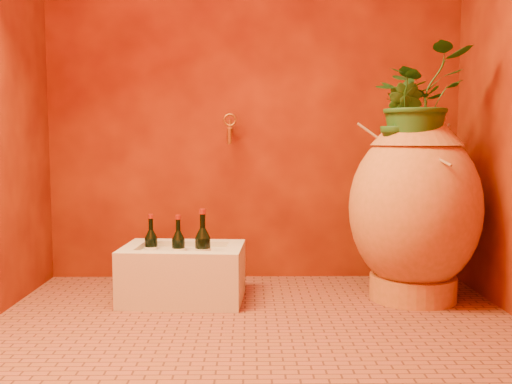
{
  "coord_description": "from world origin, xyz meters",
  "views": [
    {
      "loc": [
        -0.03,
        -2.5,
        0.86
      ],
      "look_at": [
        0.01,
        0.35,
        0.59
      ],
      "focal_mm": 40.0,
      "sensor_mm": 36.0,
      "label": 1
    }
  ],
  "objects_px": {
    "amphora": "(415,208)",
    "stone_basin": "(183,274)",
    "wall_tap": "(230,127)",
    "wine_bottle_b": "(203,251)",
    "wine_bottle_c": "(151,249)",
    "wine_bottle_a": "(178,250)"
  },
  "relations": [
    {
      "from": "amphora",
      "to": "stone_basin",
      "type": "xyz_separation_m",
      "value": [
        -1.23,
        -0.01,
        -0.35
      ]
    },
    {
      "from": "wine_bottle_a",
      "to": "wine_bottle_b",
      "type": "height_order",
      "value": "wine_bottle_b"
    },
    {
      "from": "amphora",
      "to": "wine_bottle_b",
      "type": "relative_size",
      "value": 2.93
    },
    {
      "from": "stone_basin",
      "to": "wine_bottle_c",
      "type": "height_order",
      "value": "wine_bottle_c"
    },
    {
      "from": "stone_basin",
      "to": "wine_bottle_c",
      "type": "bearing_deg",
      "value": 162.46
    },
    {
      "from": "wall_tap",
      "to": "wine_bottle_c",
      "type": "bearing_deg",
      "value": -138.19
    },
    {
      "from": "wine_bottle_b",
      "to": "stone_basin",
      "type": "bearing_deg",
      "value": 142.31
    },
    {
      "from": "stone_basin",
      "to": "wall_tap",
      "type": "relative_size",
      "value": 3.59
    },
    {
      "from": "wine_bottle_a",
      "to": "wine_bottle_b",
      "type": "relative_size",
      "value": 0.87
    },
    {
      "from": "amphora",
      "to": "wine_bottle_a",
      "type": "distance_m",
      "value": 1.28
    },
    {
      "from": "wine_bottle_b",
      "to": "wall_tap",
      "type": "xyz_separation_m",
      "value": [
        0.12,
        0.51,
        0.64
      ]
    },
    {
      "from": "wine_bottle_b",
      "to": "wall_tap",
      "type": "distance_m",
      "value": 0.83
    },
    {
      "from": "amphora",
      "to": "stone_basin",
      "type": "bearing_deg",
      "value": -179.5
    },
    {
      "from": "stone_basin",
      "to": "amphora",
      "type": "bearing_deg",
      "value": 0.5
    },
    {
      "from": "stone_basin",
      "to": "wine_bottle_a",
      "type": "height_order",
      "value": "wine_bottle_a"
    },
    {
      "from": "amphora",
      "to": "stone_basin",
      "type": "relative_size",
      "value": 1.51
    },
    {
      "from": "wine_bottle_c",
      "to": "wine_bottle_b",
      "type": "bearing_deg",
      "value": -26.25
    },
    {
      "from": "stone_basin",
      "to": "wine_bottle_b",
      "type": "relative_size",
      "value": 1.94
    },
    {
      "from": "wine_bottle_a",
      "to": "wall_tap",
      "type": "relative_size",
      "value": 1.61
    },
    {
      "from": "wine_bottle_b",
      "to": "wine_bottle_c",
      "type": "height_order",
      "value": "wine_bottle_b"
    },
    {
      "from": "wine_bottle_a",
      "to": "wine_bottle_c",
      "type": "bearing_deg",
      "value": 163.24
    },
    {
      "from": "wall_tap",
      "to": "wine_bottle_a",
      "type": "bearing_deg",
      "value": -122.13
    }
  ]
}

